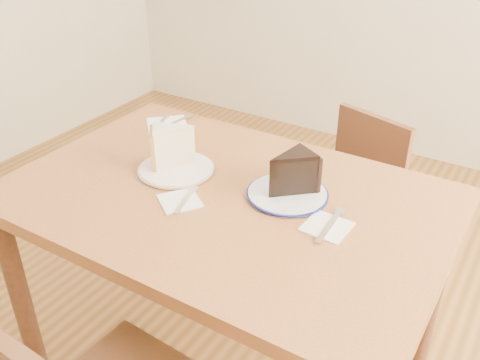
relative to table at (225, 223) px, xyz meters
name	(u,v)px	position (x,y,z in m)	size (l,w,h in m)	color
table	(225,223)	(0.00, 0.00, 0.00)	(1.20, 0.80, 0.75)	#583018
chair_far	(346,205)	(0.14, 0.62, -0.23)	(0.46, 0.46, 0.75)	#351A10
plate_cream	(176,169)	(-0.19, 0.03, 0.10)	(0.21, 0.21, 0.01)	white
plate_navy	(287,194)	(0.15, 0.08, 0.10)	(0.21, 0.21, 0.01)	silver
carrot_cake	(175,147)	(-0.20, 0.05, 0.17)	(0.08, 0.12, 0.11)	beige
chocolate_cake	(289,176)	(0.15, 0.08, 0.16)	(0.09, 0.13, 0.10)	black
napkin_cream	(180,201)	(-0.08, -0.10, 0.10)	(0.10, 0.10, 0.00)	white
napkin_navy	(327,227)	(0.30, 0.00, 0.10)	(0.11, 0.11, 0.00)	white
napkin_spare	(167,124)	(-0.42, 0.27, 0.10)	(0.13, 0.13, 0.00)	white
fork_cream	(186,200)	(-0.07, -0.09, 0.10)	(0.01, 0.14, 0.00)	silver
knife_navy	(330,225)	(0.31, 0.01, 0.10)	(0.02, 0.17, 0.00)	silver
fork_spare	(178,121)	(-0.40, 0.31, 0.10)	(0.01, 0.14, 0.00)	silver
knife_spare	(160,124)	(-0.44, 0.26, 0.10)	(0.01, 0.16, 0.00)	silver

